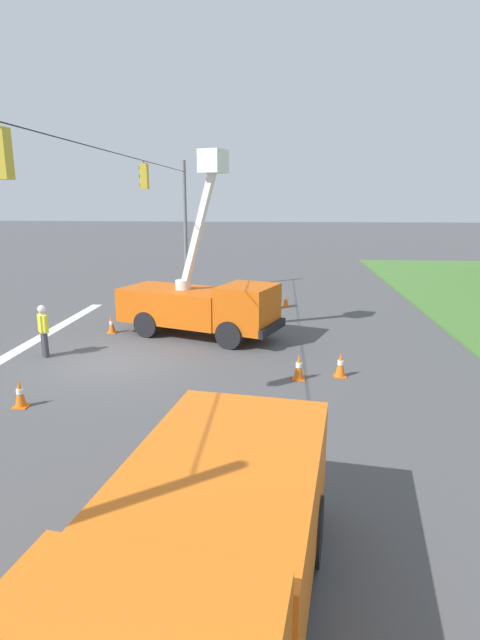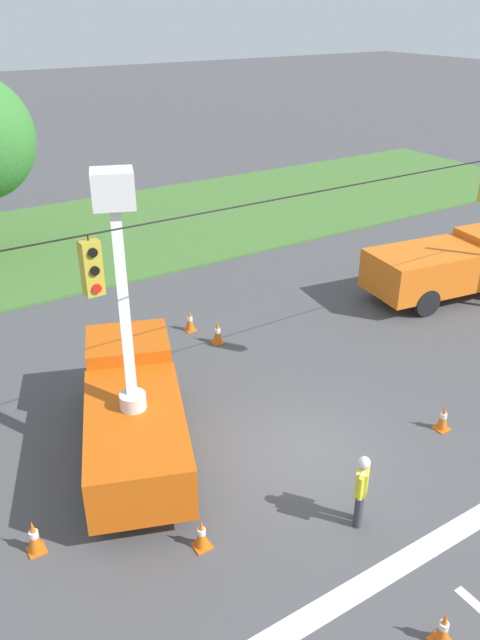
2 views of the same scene
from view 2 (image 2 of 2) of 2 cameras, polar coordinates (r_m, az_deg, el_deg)
ground_plane at (r=15.90m, az=5.91°, el=-11.95°), size 200.00×200.00×0.00m
grass_verge at (r=30.29m, az=-15.55°, el=7.00°), size 56.00×12.00×0.10m
lane_markings at (r=13.45m, az=20.95°, el=-23.26°), size 17.60×15.25×0.01m
signal_gantry at (r=13.67m, az=6.94°, el=2.10°), size 26.20×0.33×7.20m
utility_truck_bucket_lift at (r=15.35m, az=-9.73°, el=-7.56°), size 4.29×6.61×6.85m
utility_truck_support_near at (r=24.54m, az=18.46°, el=4.79°), size 6.43×3.27×2.19m
road_worker at (r=13.64m, az=11.04°, el=-14.72°), size 0.52×0.46×1.77m
traffic_cone_foreground_left at (r=20.28m, az=-2.07°, el=-1.11°), size 0.36×0.36×0.79m
traffic_cone_mid_left at (r=13.40m, az=-3.53°, el=-18.91°), size 0.36×0.36×0.72m
traffic_cone_lane_edge_a at (r=21.10m, az=-4.61°, el=-0.02°), size 0.36×0.36×0.77m
traffic_cone_lane_edge_b at (r=12.49m, az=18.11°, el=-25.19°), size 0.36×0.36×0.73m
traffic_cone_far_left at (r=13.89m, az=-18.32°, el=-18.26°), size 0.36×0.36×0.81m
traffic_cone_centre_line at (r=17.18m, az=18.09°, el=-8.46°), size 0.36×0.36×0.75m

